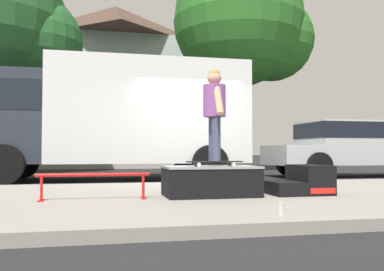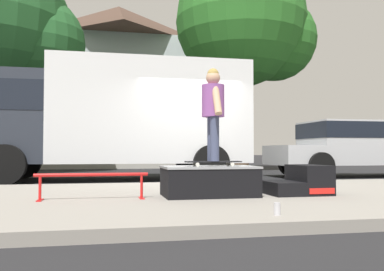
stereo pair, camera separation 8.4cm
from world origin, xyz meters
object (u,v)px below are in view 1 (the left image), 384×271
skater_kid (214,106)px  pickup_truck_silver (357,146)px  grind_rail (94,180)px  kicker_ramp (301,182)px  skateboard (215,162)px  skate_box (210,180)px  street_tree_main (246,26)px  box_truck (110,114)px  soda_can (281,209)px

skater_kid → pickup_truck_silver: (5.87, 5.43, -0.48)m
grind_rail → skater_kid: (1.65, 0.08, 1.00)m
kicker_ramp → skateboard: (-1.32, -0.00, 0.30)m
kicker_ramp → grind_rail: bearing=-178.4°
skate_box → street_tree_main: 11.71m
street_tree_main → skater_kid: bearing=-112.2°
box_truck → kicker_ramp: bearing=-64.4°
grind_rail → box_truck: 5.70m
skateboard → grind_rail: bearing=-177.2°
pickup_truck_silver → skater_kid: bearing=-137.2°
skate_box → box_truck: box_truck is taller
skateboard → box_truck: (-1.30, 5.46, 1.11)m
skater_kid → soda_can: skater_kid is taller
skate_box → skateboard: 0.26m
street_tree_main → pickup_truck_silver: bearing=-65.7°
skater_kid → street_tree_main: street_tree_main is taller
soda_can → street_tree_main: street_tree_main is taller
soda_can → box_truck: box_truck is taller
soda_can → street_tree_main: bearing=71.8°
box_truck → street_tree_main: 7.77m
skateboard → skater_kid: (0.00, 0.00, 0.78)m
soda_can → skater_kid: bearing=94.8°
skater_kid → grind_rail: bearing=-177.2°
grind_rail → soda_can: grind_rail is taller
pickup_truck_silver → grind_rail: bearing=-143.7°
skate_box → pickup_truck_silver: 8.06m
kicker_ramp → soda_can: 2.19m
grind_rail → box_truck: box_truck is taller
grind_rail → soda_can: size_ratio=11.46×
pickup_truck_silver → box_truck: bearing=179.8°
kicker_ramp → skater_kid: (-1.32, -0.00, 1.08)m
soda_can → kicker_ramp: bearing=57.9°
skate_box → kicker_ramp: kicker_ramp is taller
skater_kid → kicker_ramp: bearing=0.1°
soda_can → pickup_truck_silver: pickup_truck_silver is taller
skater_kid → skateboard: bearing=-90.0°
skater_kid → pickup_truck_silver: bearing=42.8°
skate_box → box_truck: size_ratio=0.19×
skate_box → grind_rail: (-1.59, -0.08, 0.03)m
kicker_ramp → skateboard: bearing=-179.9°
soda_can → skateboard: bearing=94.8°
skate_box → street_tree_main: street_tree_main is taller
soda_can → box_truck: bearing=101.3°
skater_kid → street_tree_main: (3.95, 9.67, 4.21)m
skateboard → box_truck: box_truck is taller
kicker_ramp → pickup_truck_silver: 7.11m
skateboard → soda_can: (0.16, -1.85, -0.41)m
skater_kid → soda_can: 2.21m
soda_can → grind_rail: bearing=135.5°
street_tree_main → skateboard: bearing=-112.2°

